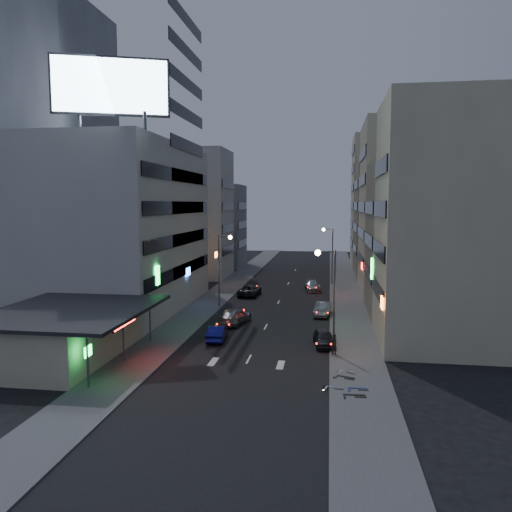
% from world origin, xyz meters
% --- Properties ---
extents(ground, '(180.00, 180.00, 0.00)m').
position_xyz_m(ground, '(0.00, 0.00, 0.00)').
color(ground, black).
rests_on(ground, ground).
extents(sidewalk_left, '(4.00, 120.00, 0.12)m').
position_xyz_m(sidewalk_left, '(-8.00, 30.00, 0.06)').
color(sidewalk_left, '#4C4C4F').
rests_on(sidewalk_left, ground).
extents(sidewalk_right, '(4.00, 120.00, 0.12)m').
position_xyz_m(sidewalk_right, '(8.00, 30.00, 0.06)').
color(sidewalk_right, '#4C4C4F').
rests_on(sidewalk_right, ground).
extents(food_court, '(11.00, 13.00, 3.88)m').
position_xyz_m(food_court, '(-13.90, 2.00, 1.98)').
color(food_court, beige).
rests_on(food_court, ground).
extents(white_building, '(14.00, 24.00, 18.00)m').
position_xyz_m(white_building, '(-17.00, 20.00, 9.00)').
color(white_building, '#B5B5B0').
rests_on(white_building, ground).
extents(grey_tower, '(10.00, 14.00, 34.00)m').
position_xyz_m(grey_tower, '(-26.00, 23.00, 17.00)').
color(grey_tower, gray).
rests_on(grey_tower, ground).
extents(shophouse_near, '(10.00, 11.00, 20.00)m').
position_xyz_m(shophouse_near, '(15.00, 10.50, 10.00)').
color(shophouse_near, beige).
rests_on(shophouse_near, ground).
extents(shophouse_mid, '(11.00, 12.00, 16.00)m').
position_xyz_m(shophouse_mid, '(15.50, 22.00, 8.00)').
color(shophouse_mid, gray).
rests_on(shophouse_mid, ground).
extents(shophouse_far, '(10.00, 14.00, 22.00)m').
position_xyz_m(shophouse_far, '(15.00, 35.00, 11.00)').
color(shophouse_far, beige).
rests_on(shophouse_far, ground).
extents(far_left_a, '(11.00, 10.00, 20.00)m').
position_xyz_m(far_left_a, '(-15.50, 45.00, 10.00)').
color(far_left_a, '#B5B5B0').
rests_on(far_left_a, ground).
extents(far_left_b, '(12.00, 10.00, 15.00)m').
position_xyz_m(far_left_b, '(-16.00, 58.00, 7.50)').
color(far_left_b, gray).
rests_on(far_left_b, ground).
extents(far_right_a, '(11.00, 12.00, 18.00)m').
position_xyz_m(far_right_a, '(15.50, 50.00, 9.00)').
color(far_right_a, gray).
rests_on(far_right_a, ground).
extents(far_right_b, '(12.00, 12.00, 24.00)m').
position_xyz_m(far_right_b, '(16.00, 64.00, 12.00)').
color(far_right_b, beige).
rests_on(far_right_b, ground).
extents(billboard, '(9.52, 3.75, 6.20)m').
position_xyz_m(billboard, '(-12.99, 9.97, 21.66)').
color(billboard, '#595B60').
rests_on(billboard, white_building).
extents(street_lamp_right_near, '(1.60, 0.44, 8.02)m').
position_xyz_m(street_lamp_right_near, '(5.90, 6.00, 5.36)').
color(street_lamp_right_near, '#595B60').
rests_on(street_lamp_right_near, sidewalk_right).
extents(street_lamp_left, '(1.60, 0.44, 8.02)m').
position_xyz_m(street_lamp_left, '(-5.90, 22.00, 5.36)').
color(street_lamp_left, '#595B60').
rests_on(street_lamp_left, sidewalk_left).
extents(street_lamp_right_far, '(1.60, 0.44, 8.02)m').
position_xyz_m(street_lamp_right_far, '(5.90, 40.00, 5.36)').
color(street_lamp_right_far, '#595B60').
rests_on(street_lamp_right_far, sidewalk_right).
extents(parked_car_right_near, '(2.07, 4.08, 1.33)m').
position_xyz_m(parked_car_right_near, '(5.55, 8.34, 0.67)').
color(parked_car_right_near, '#232428').
rests_on(parked_car_right_near, ground).
extents(parked_car_right_mid, '(1.92, 4.26, 1.36)m').
position_xyz_m(parked_car_right_mid, '(5.25, 19.53, 0.68)').
color(parked_car_right_mid, gray).
rests_on(parked_car_right_mid, ground).
extents(parked_car_left, '(2.60, 5.20, 1.41)m').
position_xyz_m(parked_car_left, '(-4.03, 29.64, 0.71)').
color(parked_car_left, '#26262C').
rests_on(parked_car_left, ground).
extents(parked_car_right_far, '(2.50, 4.84, 1.34)m').
position_xyz_m(parked_car_right_far, '(3.70, 34.39, 0.67)').
color(parked_car_right_far, gray).
rests_on(parked_car_right_far, ground).
extents(road_car_blue, '(1.69, 4.09, 1.32)m').
position_xyz_m(road_car_blue, '(-3.48, 8.68, 0.66)').
color(road_car_blue, navy).
rests_on(road_car_blue, ground).
extents(road_car_silver, '(3.15, 5.48, 1.49)m').
position_xyz_m(road_car_silver, '(-3.21, 14.68, 0.75)').
color(road_car_silver, '#93949A').
rests_on(road_car_silver, ground).
extents(person, '(0.72, 0.66, 1.64)m').
position_xyz_m(person, '(6.30, 5.64, 0.94)').
color(person, black).
rests_on(person, sidewalk_right).
extents(scooter_black_a, '(0.74, 2.01, 1.21)m').
position_xyz_m(scooter_black_a, '(8.16, -2.17, 0.73)').
color(scooter_black_a, black).
rests_on(scooter_black_a, sidewalk_right).
extents(scooter_silver_a, '(0.85, 1.77, 1.04)m').
position_xyz_m(scooter_silver_a, '(6.93, -1.17, 0.64)').
color(scooter_silver_a, '#94959B').
rests_on(scooter_silver_a, sidewalk_right).
extents(scooter_blue, '(0.68, 1.84, 1.11)m').
position_xyz_m(scooter_blue, '(8.37, -1.05, 0.68)').
color(scooter_blue, navy).
rests_on(scooter_blue, sidewalk_right).
extents(scooter_black_b, '(1.29, 1.99, 1.16)m').
position_xyz_m(scooter_black_b, '(7.74, 0.67, 0.70)').
color(scooter_black_b, black).
rests_on(scooter_black_b, sidewalk_right).
extents(scooter_silver_b, '(1.21, 1.77, 1.03)m').
position_xyz_m(scooter_silver_b, '(7.87, 1.83, 0.63)').
color(scooter_silver_b, '#B6BABF').
rests_on(scooter_silver_b, sidewalk_right).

